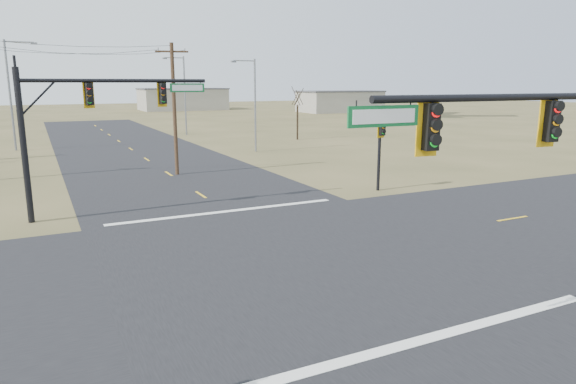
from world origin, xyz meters
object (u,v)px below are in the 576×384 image
at_px(streetlight_b, 183,91).
at_px(streetlight_c, 12,89).
at_px(bare_tree_c, 298,96).
at_px(streetlight_a, 253,100).
at_px(mast_arm_near, 553,144).
at_px(mast_arm_far, 89,111).
at_px(utility_pole_near, 174,108).
at_px(pedestal_signal_ne, 381,136).

bearing_deg(streetlight_b, streetlight_c, 178.08).
bearing_deg(bare_tree_c, streetlight_b, 132.78).
distance_m(streetlight_a, bare_tree_c, 11.70).
xyz_separation_m(mast_arm_near, bare_tree_c, (15.40, 44.48, 0.13)).
height_order(mast_arm_far, streetlight_c, streetlight_c).
bearing_deg(streetlight_b, mast_arm_far, -135.48).
xyz_separation_m(mast_arm_near, utility_pole_near, (-3.19, 27.34, -0.13)).
bearing_deg(mast_arm_near, bare_tree_c, 77.94).
distance_m(mast_arm_near, streetlight_a, 37.29).
bearing_deg(utility_pole_near, mast_arm_near, -83.35).
distance_m(mast_arm_far, pedestal_signal_ne, 16.41).
bearing_deg(streetlight_b, mast_arm_near, -119.48).
bearing_deg(pedestal_signal_ne, streetlight_c, 115.72).
xyz_separation_m(mast_arm_near, mast_arm_far, (-9.72, 17.59, 0.27)).
height_order(streetlight_c, bare_tree_c, streetlight_c).
height_order(utility_pole_near, streetlight_b, streetlight_b).
bearing_deg(mast_arm_near, streetlight_b, 91.89).
distance_m(streetlight_c, bare_tree_c, 29.36).
relative_size(mast_arm_near, bare_tree_c, 1.61).
height_order(mast_arm_far, pedestal_signal_ne, mast_arm_far).
relative_size(mast_arm_far, utility_pole_near, 0.96).
relative_size(pedestal_signal_ne, bare_tree_c, 0.72).
bearing_deg(streetlight_c, utility_pole_near, -58.25).
height_order(streetlight_a, streetlight_b, streetlight_b).
height_order(mast_arm_near, streetlight_a, streetlight_a).
xyz_separation_m(streetlight_a, streetlight_c, (-20.41, 11.27, 1.03)).
relative_size(mast_arm_near, pedestal_signal_ne, 2.23).
distance_m(utility_pole_near, streetlight_b, 29.53).
xyz_separation_m(mast_arm_far, streetlight_c, (-4.02, 30.37, 0.72)).
height_order(utility_pole_near, streetlight_a, utility_pole_near).
relative_size(pedestal_signal_ne, streetlight_a, 0.53).
height_order(utility_pole_near, streetlight_c, streetlight_c).
height_order(mast_arm_near, streetlight_c, streetlight_c).
height_order(mast_arm_near, mast_arm_far, mast_arm_far).
distance_m(streetlight_a, streetlight_b, 19.08).
bearing_deg(mast_arm_far, streetlight_b, 44.97).
xyz_separation_m(streetlight_b, bare_tree_c, (10.38, -11.22, -0.42)).
height_order(utility_pole_near, bare_tree_c, utility_pole_near).
bearing_deg(bare_tree_c, mast_arm_near, -109.10).
distance_m(mast_arm_near, mast_arm_far, 20.10).
bearing_deg(mast_arm_near, streetlight_a, 86.73).
xyz_separation_m(pedestal_signal_ne, streetlight_c, (-20.28, 31.67, 2.57)).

